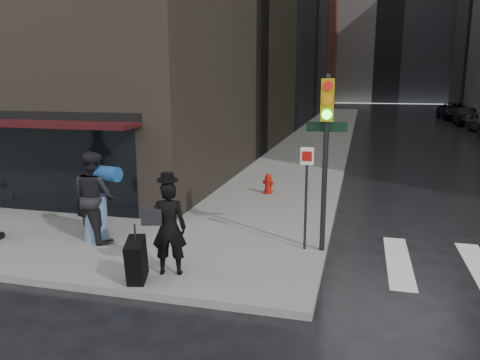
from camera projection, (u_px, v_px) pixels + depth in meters
The scene contains 11 objects.
ground at pixel (226, 263), 9.80m from camera, with size 140.00×140.00×0.00m, color black.
sidewalk_left at pixel (326, 129), 35.32m from camera, with size 4.00×50.00×0.15m, color slate.
bldg_left_far at pixel (259, 16), 68.92m from camera, with size 22.00×20.00×26.00m, color brown.
bldg_distant at pixel (389, 5), 78.74m from camera, with size 40.00×12.00×32.00m, color slate.
storefront at pixel (3, 151), 12.94m from camera, with size 8.40×1.11×2.83m.
man_overcoat at pixel (162, 233), 8.64m from camera, with size 1.02×1.21×1.99m.
man_jeans at pixel (94, 196), 10.54m from camera, with size 1.42×1.21×2.06m.
traffic_light at pixel (324, 140), 9.54m from camera, with size 0.93×0.45×3.73m.
fire_hydrant at pixel (268, 185), 15.10m from camera, with size 0.38×0.29×0.65m.
parked_car_5 at pixel (465, 116), 39.53m from camera, with size 1.52×4.36×1.44m, color black.
parked_car_6 at pixel (455, 111), 44.98m from camera, with size 2.66×5.76×1.60m, color black.
Camera 1 is at (2.60, -8.84, 3.76)m, focal length 35.00 mm.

